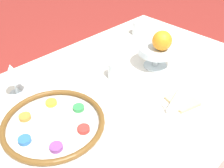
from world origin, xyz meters
TOP-DOWN VIEW (x-y plane):
  - dining_table at (0.00, 0.00)m, footprint 1.57×0.92m
  - seder_plate at (-0.23, 0.02)m, footprint 0.36×0.36m
  - wine_glass at (-0.23, 0.28)m, footprint 0.08×0.08m
  - fruit_stand at (0.33, 0.01)m, footprint 0.17×0.17m
  - orange_fruit at (0.32, -0.01)m, footprint 0.09×0.09m
  - bread_plate at (0.19, -0.23)m, footprint 0.16×0.16m
  - napkin_roll at (0.18, -0.21)m, footprint 0.17×0.08m
  - cup_near at (0.14, 0.08)m, footprint 0.08×0.08m
  - cup_mid at (0.54, 0.29)m, footprint 0.08×0.08m
  - fork_left at (-0.20, 0.30)m, footprint 0.03×0.18m
  - fork_right at (-0.17, 0.30)m, footprint 0.03×0.18m
  - spoon at (0.20, -0.25)m, footprint 0.16×0.03m

SIDE VIEW (x-z plane):
  - dining_table at x=0.00m, z-range 0.00..0.70m
  - fork_left at x=-0.20m, z-range 0.70..0.71m
  - fork_right at x=-0.17m, z-range 0.70..0.71m
  - spoon at x=0.20m, z-range 0.70..0.71m
  - bread_plate at x=0.19m, z-range 0.70..0.72m
  - seder_plate at x=-0.23m, z-range 0.70..0.73m
  - napkin_roll at x=0.18m, z-range 0.70..0.74m
  - cup_near at x=0.14m, z-range 0.70..0.78m
  - cup_mid at x=0.54m, z-range 0.70..0.78m
  - fruit_stand at x=0.33m, z-range 0.73..0.83m
  - wine_glass at x=-0.23m, z-range 0.73..0.87m
  - orange_fruit at x=0.32m, z-range 0.80..0.89m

